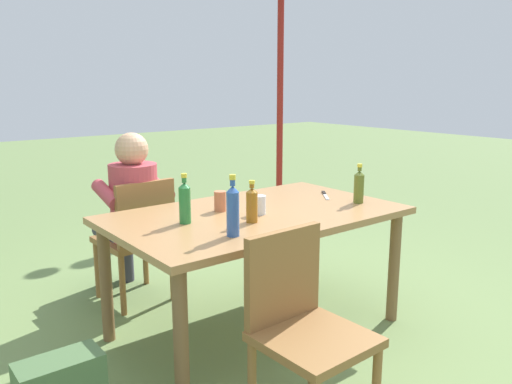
# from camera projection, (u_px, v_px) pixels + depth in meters

# --- Properties ---
(ground_plane) EXTENTS (24.00, 24.00, 0.00)m
(ground_plane) POSITION_uv_depth(u_px,v_px,m) (256.00, 329.00, 3.20)
(ground_plane) COLOR #6B844C
(dining_table) EXTENTS (1.70, 1.03, 0.75)m
(dining_table) POSITION_uv_depth(u_px,v_px,m) (256.00, 225.00, 3.06)
(dining_table) COLOR #A37547
(dining_table) RESTS_ON ground_plane
(chair_far_left) EXTENTS (0.46, 0.46, 0.87)m
(chair_far_left) POSITION_uv_depth(u_px,v_px,m) (138.00, 234.00, 3.49)
(chair_far_left) COLOR olive
(chair_far_left) RESTS_ON ground_plane
(chair_near_left) EXTENTS (0.45, 0.45, 0.87)m
(chair_near_left) POSITION_uv_depth(u_px,v_px,m) (302.00, 320.00, 2.24)
(chair_near_left) COLOR olive
(chair_near_left) RESTS_ON ground_plane
(person_in_white_shirt) EXTENTS (0.47, 0.61, 1.18)m
(person_in_white_shirt) POSITION_uv_depth(u_px,v_px,m) (130.00, 208.00, 3.54)
(person_in_white_shirt) COLOR #B7424C
(person_in_white_shirt) RESTS_ON ground_plane
(bottle_amber) EXTENTS (0.06, 0.06, 0.23)m
(bottle_amber) POSITION_uv_depth(u_px,v_px,m) (252.00, 204.00, 2.80)
(bottle_amber) COLOR #996019
(bottle_amber) RESTS_ON dining_table
(bottle_blue) EXTENTS (0.06, 0.06, 0.31)m
(bottle_blue) POSITION_uv_depth(u_px,v_px,m) (233.00, 210.00, 2.54)
(bottle_blue) COLOR #2D56A3
(bottle_blue) RESTS_ON dining_table
(bottle_green) EXTENTS (0.06, 0.06, 0.27)m
(bottle_green) POSITION_uv_depth(u_px,v_px,m) (185.00, 202.00, 2.77)
(bottle_green) COLOR #287A38
(bottle_green) RESTS_ON dining_table
(bottle_olive) EXTENTS (0.06, 0.06, 0.25)m
(bottle_olive) POSITION_uv_depth(u_px,v_px,m) (359.00, 186.00, 3.24)
(bottle_olive) COLOR #566623
(bottle_olive) RESTS_ON dining_table
(cup_glass) EXTENTS (0.08, 0.08, 0.11)m
(cup_glass) POSITION_uv_depth(u_px,v_px,m) (259.00, 205.00, 2.97)
(cup_glass) COLOR silver
(cup_glass) RESTS_ON dining_table
(cup_terracotta) EXTENTS (0.07, 0.07, 0.12)m
(cup_terracotta) POSITION_uv_depth(u_px,v_px,m) (220.00, 201.00, 3.05)
(cup_terracotta) COLOR #BC6B47
(cup_terracotta) RESTS_ON dining_table
(table_knife) EXTENTS (0.16, 0.20, 0.01)m
(table_knife) POSITION_uv_depth(u_px,v_px,m) (325.00, 195.00, 3.48)
(table_knife) COLOR silver
(table_knife) RESTS_ON dining_table
(lamp_post) EXTENTS (0.56, 0.20, 3.09)m
(lamp_post) POSITION_uv_depth(u_px,v_px,m) (281.00, 26.00, 6.24)
(lamp_post) COLOR maroon
(lamp_post) RESTS_ON ground_plane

